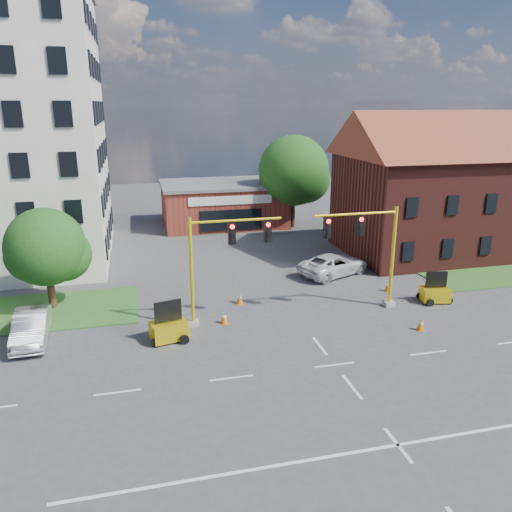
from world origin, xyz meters
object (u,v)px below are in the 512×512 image
object	(u,v)px
signal_mast_west	(221,257)
trailer_east	(435,293)
pickup_white	(334,265)
trailer_west	(169,328)
signal_mast_east	(368,246)

from	to	relation	value
signal_mast_west	trailer_east	world-z (taller)	signal_mast_west
trailer_east	pickup_white	bearing A→B (deg)	134.97
signal_mast_west	trailer_west	xyz separation A→B (m)	(-3.10, -1.49, -3.26)
trailer_east	signal_mast_east	bearing A→B (deg)	-168.83
signal_mast_west	trailer_east	xyz separation A→B (m)	(13.45, -0.06, -3.32)
signal_mast_west	trailer_east	bearing A→B (deg)	-0.28
signal_mast_west	signal_mast_east	world-z (taller)	same
signal_mast_west	pickup_white	distance (m)	11.68
trailer_west	trailer_east	xyz separation A→B (m)	(16.55, 1.42, -0.06)
signal_mast_west	trailer_west	bearing A→B (deg)	-154.34
trailer_west	trailer_east	distance (m)	16.61
trailer_west	signal_mast_west	bearing A→B (deg)	11.62
signal_mast_west	trailer_west	size ratio (longest dim) A/B	2.94
trailer_west	pickup_white	size ratio (longest dim) A/B	0.38
trailer_east	pickup_white	world-z (taller)	trailer_east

